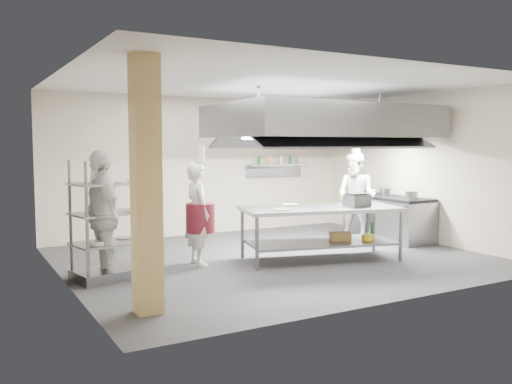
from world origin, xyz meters
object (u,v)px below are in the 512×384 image
cooking_range (388,219)px  pass_rack (114,219)px  chef_line (357,196)px  chef_head (198,214)px  island (320,233)px  chef_plating (101,216)px  stockpot (386,192)px  griddle (357,200)px

cooking_range → pass_rack: bearing=-174.8°
cooking_range → chef_line: bearing=159.0°
chef_head → island: bearing=-107.5°
chef_plating → island: bearing=78.9°
chef_line → stockpot: bearing=51.1°
chef_head → pass_rack: bearing=98.4°
cooking_range → stockpot: (0.00, 0.09, 0.56)m
island → cooking_range: (2.47, 1.00, -0.04)m
stockpot → cooking_range: bearing=-92.4°
pass_rack → stockpot: pass_rack is taller
cooking_range → stockpot: size_ratio=8.62×
island → pass_rack: bearing=-173.8°
chef_head → stockpot: 4.48m
chef_head → chef_line: (3.82, 0.59, 0.06)m
cooking_range → griddle: bearing=-147.6°
cooking_range → chef_head: bearing=-175.6°
pass_rack → chef_plating: size_ratio=0.92×
island → griddle: 0.88m
island → stockpot: 2.75m
pass_rack → stockpot: bearing=-5.2°
cooking_range → stockpot: stockpot is taller
chef_plating → cooking_range: bearing=90.7°
cooking_range → chef_line: chef_line is taller
chef_head → stockpot: size_ratio=7.28×
pass_rack → griddle: pass_rack is taller
chef_line → island: bearing=-80.5°
cooking_range → chef_line: 0.84m
stockpot → pass_rack: bearing=-174.0°
cooking_range → chef_plating: bearing=-174.1°
chef_head → cooking_range: bearing=-84.8°
island → griddle: size_ratio=6.69×
griddle → cooking_range: bearing=29.1°
pass_rack → cooking_range: pass_rack is taller
island → chef_head: 2.13m
island → griddle: (0.67, -0.14, 0.55)m
griddle → stockpot: 2.18m
griddle → chef_plating: bearing=169.9°
chef_plating → griddle: chef_plating is taller
island → pass_rack: 3.47m
griddle → stockpot: bearing=30.9°
cooking_range → chef_plating: size_ratio=1.05×
pass_rack → chef_line: 5.30m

